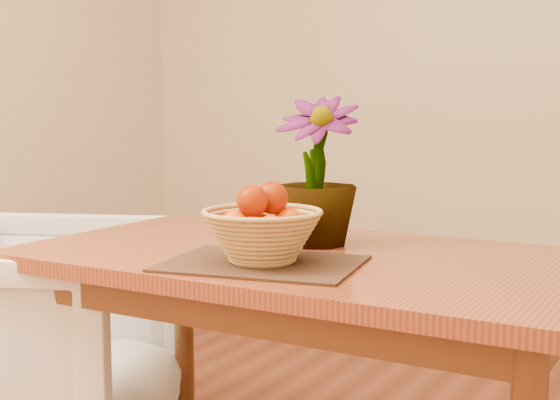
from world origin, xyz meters
The scene contains 7 objects.
wall_back centered at (0.00, 2.25, 1.35)m, with size 4.00×0.02×2.70m, color beige.
table centered at (0.00, 0.30, 0.66)m, with size 1.40×0.80×0.75m.
placemat centered at (-0.01, 0.11, 0.75)m, with size 0.43×0.33×0.01m, color #351F13.
wicker_basket centered at (-0.01, 0.11, 0.81)m, with size 0.28×0.28×0.11m.
orange_pile centered at (-0.01, 0.12, 0.87)m, with size 0.16×0.17×0.14m.
potted_plant centered at (-0.02, 0.41, 0.94)m, with size 0.22×0.22×0.39m, color #154313.
armchair centered at (-0.90, 0.21, 0.42)m, with size 0.82×0.77×0.84m, color #8C6E61.
Camera 1 is at (0.90, -1.37, 1.11)m, focal length 50.00 mm.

